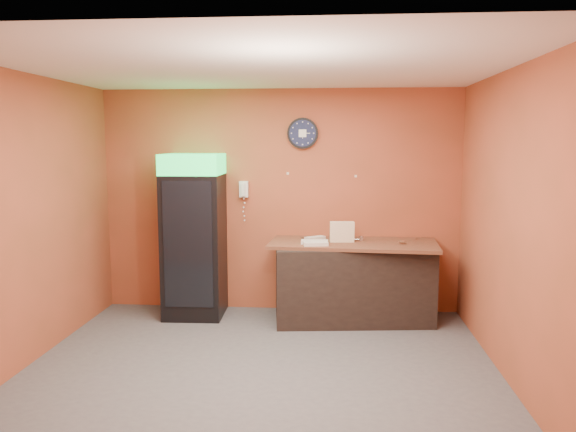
# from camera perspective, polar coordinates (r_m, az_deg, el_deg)

# --- Properties ---
(floor) EXTENTS (4.50, 4.50, 0.00)m
(floor) POSITION_cam_1_polar(r_m,az_deg,el_deg) (5.52, -2.83, -15.33)
(floor) COLOR #47474C
(floor) RESTS_ON ground
(back_wall) EXTENTS (4.50, 0.02, 2.80)m
(back_wall) POSITION_cam_1_polar(r_m,az_deg,el_deg) (7.11, -0.82, 1.54)
(back_wall) COLOR #B14E32
(back_wall) RESTS_ON floor
(left_wall) EXTENTS (0.02, 4.00, 2.80)m
(left_wall) POSITION_cam_1_polar(r_m,az_deg,el_deg) (5.87, -25.26, -0.47)
(left_wall) COLOR #B14E32
(left_wall) RESTS_ON floor
(right_wall) EXTENTS (0.02, 4.00, 2.80)m
(right_wall) POSITION_cam_1_polar(r_m,az_deg,el_deg) (5.33, 21.79, -1.02)
(right_wall) COLOR #B14E32
(right_wall) RESTS_ON floor
(ceiling) EXTENTS (4.50, 4.00, 0.02)m
(ceiling) POSITION_cam_1_polar(r_m,az_deg,el_deg) (5.13, -3.04, 14.88)
(ceiling) COLOR white
(ceiling) RESTS_ON back_wall
(beverage_cooler) EXTENTS (0.72, 0.73, 2.00)m
(beverage_cooler) POSITION_cam_1_polar(r_m,az_deg,el_deg) (6.96, -9.58, -2.22)
(beverage_cooler) COLOR black
(beverage_cooler) RESTS_ON floor
(prep_counter) EXTENTS (1.92, 1.01, 0.92)m
(prep_counter) POSITION_cam_1_polar(r_m,az_deg,el_deg) (6.85, 6.59, -6.75)
(prep_counter) COLOR black
(prep_counter) RESTS_ON floor
(wall_clock) EXTENTS (0.38, 0.06, 0.38)m
(wall_clock) POSITION_cam_1_polar(r_m,az_deg,el_deg) (7.02, 1.50, 8.40)
(wall_clock) COLOR black
(wall_clock) RESTS_ON back_wall
(wall_phone) EXTENTS (0.11, 0.10, 0.20)m
(wall_phone) POSITION_cam_1_polar(r_m,az_deg,el_deg) (7.10, -4.52, 2.73)
(wall_phone) COLOR white
(wall_phone) RESTS_ON back_wall
(butcher_paper) EXTENTS (2.03, 1.02, 0.04)m
(butcher_paper) POSITION_cam_1_polar(r_m,az_deg,el_deg) (6.74, 6.65, -2.79)
(butcher_paper) COLOR brown
(butcher_paper) RESTS_ON prep_counter
(sub_roll_stack) EXTENTS (0.29, 0.12, 0.24)m
(sub_roll_stack) POSITION_cam_1_polar(r_m,az_deg,el_deg) (6.71, 5.51, -1.61)
(sub_roll_stack) COLOR beige
(sub_roll_stack) RESTS_ON butcher_paper
(wrapped_sandwich_left) EXTENTS (0.31, 0.13, 0.04)m
(wrapped_sandwich_left) POSITION_cam_1_polar(r_m,az_deg,el_deg) (6.57, 2.72, -2.65)
(wrapped_sandwich_left) COLOR silver
(wrapped_sandwich_left) RESTS_ON butcher_paper
(wrapped_sandwich_mid) EXTENTS (0.29, 0.15, 0.04)m
(wrapped_sandwich_mid) POSITION_cam_1_polar(r_m,az_deg,el_deg) (6.46, 2.85, -2.85)
(wrapped_sandwich_mid) COLOR silver
(wrapped_sandwich_mid) RESTS_ON butcher_paper
(wrapped_sandwich_right) EXTENTS (0.26, 0.24, 0.04)m
(wrapped_sandwich_right) POSITION_cam_1_polar(r_m,az_deg,el_deg) (6.86, 2.76, -2.25)
(wrapped_sandwich_right) COLOR silver
(wrapped_sandwich_right) RESTS_ON butcher_paper
(kitchen_tool) EXTENTS (0.05, 0.05, 0.05)m
(kitchen_tool) POSITION_cam_1_polar(r_m,az_deg,el_deg) (6.85, 7.46, -2.24)
(kitchen_tool) COLOR silver
(kitchen_tool) RESTS_ON butcher_paper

